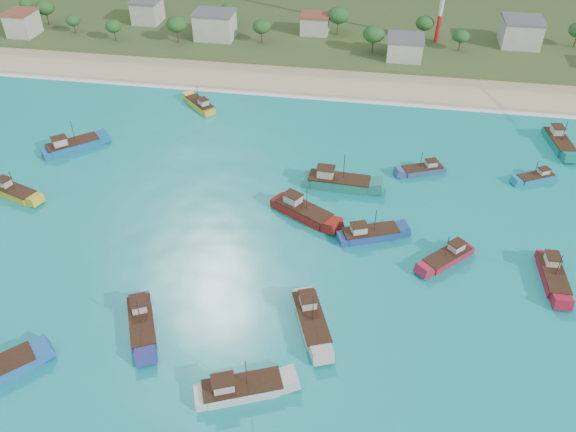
% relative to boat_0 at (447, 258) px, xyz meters
% --- Properties ---
extents(ground, '(600.00, 600.00, 0.00)m').
position_rel_boat_0_xyz_m(ground, '(-28.52, -14.52, -0.65)').
color(ground, '#0B787F').
rests_on(ground, ground).
extents(beach, '(400.00, 18.00, 1.20)m').
position_rel_boat_0_xyz_m(beach, '(-28.52, 64.48, -0.65)').
color(beach, beige).
rests_on(beach, ground).
extents(land, '(400.00, 110.00, 2.40)m').
position_rel_boat_0_xyz_m(land, '(-28.52, 125.48, -0.65)').
color(land, '#385123').
rests_on(land, ground).
extents(surf_line, '(400.00, 2.50, 0.08)m').
position_rel_boat_0_xyz_m(surf_line, '(-28.52, 54.98, -0.65)').
color(surf_line, white).
rests_on(surf_line, ground).
extents(village, '(210.30, 25.22, 7.14)m').
position_rel_boat_0_xyz_m(village, '(-15.19, 87.58, 4.11)').
color(village, beige).
rests_on(village, ground).
extents(vegetation, '(281.86, 25.66, 8.71)m').
position_rel_boat_0_xyz_m(vegetation, '(-28.09, 88.39, 4.59)').
color(vegetation, '#235623').
rests_on(vegetation, ground).
extents(boat_0, '(8.87, 8.88, 5.72)m').
position_rel_boat_0_xyz_m(boat_0, '(0.00, 0.00, 0.00)').
color(boat_0, '#A21D34').
rests_on(boat_0, ground).
extents(boat_3, '(11.00, 10.44, 6.92)m').
position_rel_boat_0_xyz_m(boat_3, '(-75.26, 22.11, 0.22)').
color(boat_3, '#1560A0').
rests_on(boat_3, ground).
extents(boat_6, '(9.07, 5.77, 5.17)m').
position_rel_boat_0_xyz_m(boat_6, '(-3.36, 25.51, -0.10)').
color(boat_6, '#304A7F').
rests_on(boat_6, ground).
extents(boat_7, '(8.96, 8.89, 5.76)m').
position_rel_boat_0_xyz_m(boat_7, '(-54.54, 45.08, 0.01)').
color(boat_7, gold).
rests_on(boat_7, ground).
extents(boat_9, '(11.57, 7.26, 6.59)m').
position_rel_boat_0_xyz_m(boat_9, '(-26.92, -29.63, 0.16)').
color(boat_9, beige).
rests_on(boat_9, ground).
extents(boat_10, '(10.87, 6.78, 6.19)m').
position_rel_boat_0_xyz_m(boat_10, '(-12.68, 3.63, 0.08)').
color(boat_10, navy).
rests_on(boat_10, ground).
extents(boat_11, '(13.13, 4.45, 7.66)m').
position_rel_boat_0_xyz_m(boat_11, '(-19.40, 17.82, 0.35)').
color(boat_11, '#207D67').
rests_on(boat_11, ground).
extents(boat_14, '(7.21, 11.83, 6.72)m').
position_rel_boat_0_xyz_m(boat_14, '(-19.77, -16.82, 0.18)').
color(boat_14, beige).
rests_on(boat_14, ground).
extents(boat_15, '(12.10, 9.02, 7.05)m').
position_rel_boat_0_xyz_m(boat_15, '(-24.67, 7.86, 0.24)').
color(boat_15, maroon).
rests_on(boat_15, ground).
extents(boat_16, '(4.94, 11.78, 6.75)m').
position_rel_boat_0_xyz_m(boat_16, '(25.04, 40.73, 0.19)').
color(boat_16, '#117164').
rests_on(boat_16, ground).
extents(boat_19, '(8.12, 5.80, 4.70)m').
position_rel_boat_0_xyz_m(boat_19, '(18.09, 26.50, -0.19)').
color(boat_19, '#1377A2').
rests_on(boat_19, ground).
extents(boat_20, '(10.65, 6.19, 6.04)m').
position_rel_boat_0_xyz_m(boat_20, '(-78.38, 5.04, 0.06)').
color(boat_20, gold).
rests_on(boat_20, ground).
extents(boat_23, '(7.63, 11.17, 6.42)m').
position_rel_boat_0_xyz_m(boat_23, '(-43.13, -21.33, 0.13)').
color(boat_23, navy).
rests_on(boat_23, ground).
extents(boat_25, '(3.39, 10.54, 6.18)m').
position_rel_boat_0_xyz_m(boat_25, '(15.68, -1.63, 0.08)').
color(boat_25, maroon).
rests_on(boat_25, ground).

